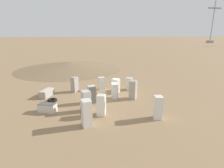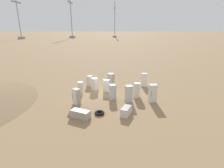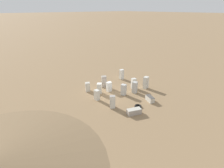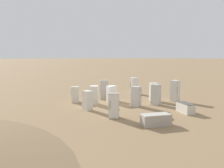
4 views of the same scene
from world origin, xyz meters
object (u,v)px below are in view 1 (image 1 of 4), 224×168
discarded_fridge_5 (129,84)px  discarded_fridge_7 (115,91)px  discarded_fridge_6 (47,108)px  discarded_fridge_9 (133,90)px  discarded_fridge_1 (92,94)px  power_pylon_3 (211,30)px  discarded_fridge_2 (75,85)px  discarded_fridge_10 (47,93)px  discarded_fridge_0 (101,105)px  discarded_fridge_11 (86,101)px  discarded_fridge_4 (116,86)px  discarded_fridge_3 (86,113)px  discarded_fridge_12 (101,83)px  scrap_tire (52,100)px  discarded_fridge_8 (158,108)px

discarded_fridge_5 → discarded_fridge_7: (-2.20, -2.46, 0.05)m
discarded_fridge_6 → discarded_fridge_9: 8.17m
discarded_fridge_1 → power_pylon_3: bearing=-151.6°
discarded_fridge_7 → discarded_fridge_2: bearing=-120.5°
discarded_fridge_6 → discarded_fridge_10: 4.13m
discarded_fridge_1 → discarded_fridge_2: bearing=-84.7°
discarded_fridge_0 → discarded_fridge_10: discarded_fridge_0 is taller
discarded_fridge_0 → discarded_fridge_11: size_ratio=0.97×
discarded_fridge_0 → discarded_fridge_4: 5.63m
discarded_fridge_0 → discarded_fridge_5: (3.99, 6.11, -0.14)m
discarded_fridge_2 → discarded_fridge_3: (1.01, -8.00, 0.12)m
discarded_fridge_12 → discarded_fridge_5: bearing=76.5°
power_pylon_3 → discarded_fridge_2: power_pylon_3 is taller
scrap_tire → power_pylon_3: bearing=46.2°
discarded_fridge_3 → discarded_fridge_8: (5.40, 0.19, -0.07)m
discarded_fridge_1 → discarded_fridge_10: bearing=-49.7°
power_pylon_3 → discarded_fridge_8: 147.08m
discarded_fridge_1 → discarded_fridge_12: (1.40, 3.91, -0.08)m
discarded_fridge_0 → discarded_fridge_7: discarded_fridge_0 is taller
discarded_fridge_9 → power_pylon_3: bearing=81.5°
discarded_fridge_1 → discarded_fridge_3: 4.39m
discarded_fridge_5 → discarded_fridge_12: size_ratio=0.96×
discarded_fridge_3 → scrap_tire: (-3.11, 5.39, -0.85)m
discarded_fridge_4 → discarded_fridge_2: bearing=-63.4°
discarded_fridge_8 → discarded_fridge_9: bearing=107.7°
power_pylon_3 → discarded_fridge_5: bearing=-132.0°
discarded_fridge_1 → discarded_fridge_7: discarded_fridge_1 is taller
discarded_fridge_7 → discarded_fridge_1: bearing=-65.9°
scrap_tire → discarded_fridge_10: bearing=115.0°
discarded_fridge_9 → discarded_fridge_1: bearing=-141.9°
discarded_fridge_8 → discarded_fridge_10: size_ratio=0.95×
power_pylon_3 → discarded_fridge_10: (-103.61, -105.68, -9.17)m
discarded_fridge_0 → discarded_fridge_11: 1.54m
discarded_fridge_0 → discarded_fridge_10: bearing=-118.0°
discarded_fridge_2 → discarded_fridge_7: bearing=-86.4°
discarded_fridge_2 → discarded_fridge_4: 4.65m
discarded_fridge_11 → discarded_fridge_7: bearing=114.0°
discarded_fridge_4 → discarded_fridge_10: discarded_fridge_4 is taller
discarded_fridge_2 → discarded_fridge_5: 6.25m
discarded_fridge_6 → discarded_fridge_3: bearing=68.1°
discarded_fridge_8 → scrap_tire: (-8.51, 5.19, -0.79)m
discarded_fridge_4 → discarded_fridge_7: (-0.43, -1.53, -0.04)m
discarded_fridge_0 → discarded_fridge_8: bearing=91.0°
discarded_fridge_10 → scrap_tire: bearing=137.2°
discarded_fridge_9 → discarded_fridge_10: 9.00m
discarded_fridge_1 → discarded_fridge_7: bearing=-179.4°
discarded_fridge_3 → scrap_tire: discarded_fridge_3 is taller
discarded_fridge_10 → discarded_fridge_11: bearing=153.8°
discarded_fridge_4 → discarded_fridge_8: size_ratio=0.89×
discarded_fridge_1 → discarded_fridge_8: bearing=119.7°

